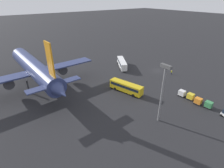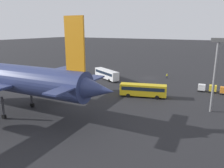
{
  "view_description": "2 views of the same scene",
  "coord_description": "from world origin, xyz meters",
  "px_view_note": "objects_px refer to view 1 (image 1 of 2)",
  "views": [
    {
      "loc": [
        -44.8,
        57.0,
        29.24
      ],
      "look_at": [
        -1.72,
        25.55,
        2.05
      ],
      "focal_mm": 28.0,
      "sensor_mm": 36.0,
      "label": 1
    },
    {
      "loc": [
        -24.93,
        74.38,
        17.23
      ],
      "look_at": [
        -1.37,
        31.12,
        4.74
      ],
      "focal_mm": 35.0,
      "sensor_mm": 36.0,
      "label": 2
    }
  ],
  "objects_px": {
    "shuttle_bus_near": "(122,63)",
    "cargo_cart_yellow": "(191,96)",
    "cargo_cart_orange": "(198,101)",
    "worker_person": "(172,72)",
    "cargo_cart_white": "(182,93)",
    "airplane": "(35,69)",
    "shuttle_bus_far": "(126,87)",
    "cargo_cart_green": "(209,104)"
  },
  "relations": [
    {
      "from": "airplane",
      "to": "cargo_cart_yellow",
      "type": "height_order",
      "value": "airplane"
    },
    {
      "from": "shuttle_bus_far",
      "to": "cargo_cart_yellow",
      "type": "relative_size",
      "value": 5.73
    },
    {
      "from": "cargo_cart_green",
      "to": "cargo_cart_yellow",
      "type": "relative_size",
      "value": 1.0
    },
    {
      "from": "cargo_cart_orange",
      "to": "cargo_cart_white",
      "type": "xyz_separation_m",
      "value": [
        5.67,
        -0.21,
        0.0
      ]
    },
    {
      "from": "shuttle_bus_far",
      "to": "worker_person",
      "type": "relative_size",
      "value": 6.96
    },
    {
      "from": "cargo_cart_green",
      "to": "cargo_cart_orange",
      "type": "distance_m",
      "value": 2.89
    },
    {
      "from": "airplane",
      "to": "shuttle_bus_near",
      "type": "distance_m",
      "value": 36.68
    },
    {
      "from": "cargo_cart_white",
      "to": "cargo_cart_green",
      "type": "bearing_deg",
      "value": -177.55
    },
    {
      "from": "shuttle_bus_near",
      "to": "cargo_cart_yellow",
      "type": "height_order",
      "value": "shuttle_bus_near"
    },
    {
      "from": "shuttle_bus_far",
      "to": "cargo_cart_white",
      "type": "relative_size",
      "value": 5.73
    },
    {
      "from": "airplane",
      "to": "shuttle_bus_near",
      "type": "height_order",
      "value": "airplane"
    },
    {
      "from": "airplane",
      "to": "cargo_cart_orange",
      "type": "height_order",
      "value": "airplane"
    },
    {
      "from": "cargo_cart_yellow",
      "to": "cargo_cart_white",
      "type": "height_order",
      "value": "same"
    },
    {
      "from": "worker_person",
      "to": "cargo_cart_white",
      "type": "height_order",
      "value": "cargo_cart_white"
    },
    {
      "from": "shuttle_bus_near",
      "to": "shuttle_bus_far",
      "type": "distance_m",
      "value": 22.85
    },
    {
      "from": "cargo_cart_orange",
      "to": "cargo_cart_yellow",
      "type": "relative_size",
      "value": 1.0
    },
    {
      "from": "cargo_cart_yellow",
      "to": "worker_person",
      "type": "bearing_deg",
      "value": -36.4
    },
    {
      "from": "shuttle_bus_near",
      "to": "cargo_cart_green",
      "type": "relative_size",
      "value": 5.69
    },
    {
      "from": "worker_person",
      "to": "cargo_cart_orange",
      "type": "relative_size",
      "value": 0.82
    },
    {
      "from": "cargo_cart_green",
      "to": "cargo_cart_white",
      "type": "bearing_deg",
      "value": 2.45
    },
    {
      "from": "airplane",
      "to": "cargo_cart_green",
      "type": "height_order",
      "value": "airplane"
    },
    {
      "from": "cargo_cart_orange",
      "to": "cargo_cart_yellow",
      "type": "height_order",
      "value": "same"
    },
    {
      "from": "shuttle_bus_far",
      "to": "worker_person",
      "type": "xyz_separation_m",
      "value": [
        0.26,
        -24.79,
        -1.12
      ]
    },
    {
      "from": "worker_person",
      "to": "cargo_cart_green",
      "type": "height_order",
      "value": "cargo_cart_green"
    },
    {
      "from": "shuttle_bus_far",
      "to": "worker_person",
      "type": "bearing_deg",
      "value": -105.02
    },
    {
      "from": "shuttle_bus_near",
      "to": "cargo_cart_white",
      "type": "relative_size",
      "value": 5.69
    },
    {
      "from": "worker_person",
      "to": "shuttle_bus_far",
      "type": "bearing_deg",
      "value": 90.6
    },
    {
      "from": "airplane",
      "to": "cargo_cart_white",
      "type": "height_order",
      "value": "airplane"
    },
    {
      "from": "worker_person",
      "to": "cargo_cart_white",
      "type": "xyz_separation_m",
      "value": [
        -13.03,
        12.08,
        0.32
      ]
    },
    {
      "from": "shuttle_bus_near",
      "to": "cargo_cart_white",
      "type": "xyz_separation_m",
      "value": [
        -31.34,
        0.59,
        -0.8
      ]
    },
    {
      "from": "cargo_cart_orange",
      "to": "shuttle_bus_near",
      "type": "bearing_deg",
      "value": -1.24
    },
    {
      "from": "cargo_cart_white",
      "to": "shuttle_bus_near",
      "type": "bearing_deg",
      "value": -1.09
    },
    {
      "from": "worker_person",
      "to": "cargo_cart_yellow",
      "type": "xyz_separation_m",
      "value": [
        -15.87,
        11.7,
        0.32
      ]
    },
    {
      "from": "worker_person",
      "to": "cargo_cart_orange",
      "type": "height_order",
      "value": "cargo_cart_orange"
    },
    {
      "from": "airplane",
      "to": "shuttle_bus_near",
      "type": "xyz_separation_m",
      "value": [
        -1.91,
        -36.24,
        -5.28
      ]
    },
    {
      "from": "cargo_cart_orange",
      "to": "airplane",
      "type": "bearing_deg",
      "value": 42.32
    },
    {
      "from": "airplane",
      "to": "shuttle_bus_far",
      "type": "height_order",
      "value": "airplane"
    },
    {
      "from": "shuttle_bus_near",
      "to": "cargo_cart_yellow",
      "type": "relative_size",
      "value": 5.69
    },
    {
      "from": "worker_person",
      "to": "cargo_cart_green",
      "type": "bearing_deg",
      "value": 151.46
    },
    {
      "from": "shuttle_bus_near",
      "to": "cargo_cart_green",
      "type": "distance_m",
      "value": 39.85
    },
    {
      "from": "cargo_cart_orange",
      "to": "cargo_cart_white",
      "type": "relative_size",
      "value": 1.0
    },
    {
      "from": "shuttle_bus_far",
      "to": "cargo_cart_green",
      "type": "xyz_separation_m",
      "value": [
        -21.27,
        -13.08,
        -0.8
      ]
    }
  ]
}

